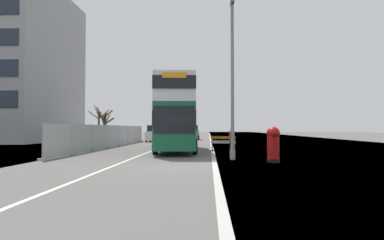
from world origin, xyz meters
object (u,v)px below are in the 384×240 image
double_decker_bus (176,115)px  roadworks_barrier (223,142)px  car_receding_mid (192,133)px  pedestrian_at_kerb (232,141)px  red_pillar_postbox (273,143)px  lamppost_foreground (232,84)px  car_oncoming_near (155,134)px

double_decker_bus → roadworks_barrier: (3.45, -0.36, -1.99)m
car_receding_mid → pedestrian_at_kerb: 27.61m
double_decker_bus → pedestrian_at_kerb: (3.81, -4.03, -1.81)m
red_pillar_postbox → double_decker_bus: bearing=125.7°
red_pillar_postbox → car_receding_mid: car_receding_mid is taller
double_decker_bus → red_pillar_postbox: double_decker_bus is taller
lamppost_foreground → car_receding_mid: (-3.71, 29.74, -3.06)m
lamppost_foreground → red_pillar_postbox: 3.84m
car_oncoming_near → car_receding_mid: size_ratio=0.91×
double_decker_bus → red_pillar_postbox: (5.56, -7.73, -1.72)m
car_receding_mid → roadworks_barrier: bearing=-81.6°
lamppost_foreground → roadworks_barrier: (-0.22, 6.07, -3.36)m
double_decker_bus → car_receding_mid: 23.37m
roadworks_barrier → car_receding_mid: bearing=98.4°
roadworks_barrier → car_oncoming_near: 18.29m
car_receding_mid → car_oncoming_near: bearing=-121.1°
lamppost_foreground → roadworks_barrier: size_ratio=4.76×
roadworks_barrier → lamppost_foreground: bearing=-87.9°
red_pillar_postbox → car_oncoming_near: size_ratio=0.42×
double_decker_bus → roadworks_barrier: 4.00m
car_receding_mid → pedestrian_at_kerb: size_ratio=2.63×
double_decker_bus → car_oncoming_near: bearing=105.0°
double_decker_bus → lamppost_foreground: bearing=-60.3°
double_decker_bus → car_receding_mid: double_decker_bus is taller
double_decker_bus → red_pillar_postbox: bearing=-54.3°
roadworks_barrier → pedestrian_at_kerb: size_ratio=1.04×
double_decker_bus → pedestrian_at_kerb: size_ratio=6.46×
red_pillar_postbox → car_oncoming_near: 25.88m
double_decker_bus → red_pillar_postbox: 9.67m
red_pillar_postbox → roadworks_barrier: bearing=106.0°
pedestrian_at_kerb → lamppost_foreground: bearing=-93.4°
car_oncoming_near → car_receding_mid: 8.31m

